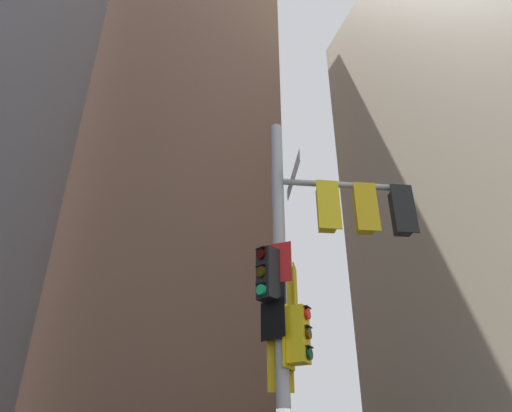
% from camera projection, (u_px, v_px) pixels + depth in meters
% --- Properties ---
extents(building_mid_block, '(13.71, 13.71, 39.79)m').
position_uv_depth(building_mid_block, '(169.00, 198.00, 36.52)').
color(building_mid_block, brown).
rests_on(building_mid_block, ground).
extents(signal_pole_assembly, '(3.45, 2.47, 8.49)m').
position_uv_depth(signal_pole_assembly, '(307.00, 280.00, 9.13)').
color(signal_pole_assembly, '#B2B2B5').
rests_on(signal_pole_assembly, ground).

